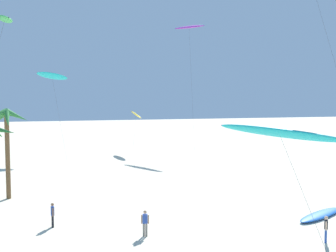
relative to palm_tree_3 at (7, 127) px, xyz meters
name	(u,v)px	position (x,y,z in m)	size (l,w,h in m)	color
palm_tree_3	(7,127)	(0.00, 0.00, 0.00)	(3.38, 3.44, 7.84)	brown
flying_kite_0	(280,133)	(17.26, -14.97, 0.39)	(6.11, 7.56, 7.33)	#19B2B7
flying_kite_1	(136,115)	(16.50, 25.95, -0.14)	(1.77, 6.33, 6.83)	yellow
flying_kite_3	(5,19)	(-0.33, 3.65, 9.81)	(4.23, 10.81, 16.80)	green
flying_kite_5	(189,27)	(26.87, 30.29, 14.85)	(4.36, 12.66, 21.68)	purple
flying_kite_6	(52,76)	(3.75, 25.50, 5.78)	(4.66, 5.69, 12.89)	#19B2B7
grounded_kite_1	(321,215)	(22.64, -12.05, -6.03)	(5.43, 3.41, 0.32)	blue
person_foreground_walker	(145,222)	(9.29, -12.54, -5.28)	(0.49, 0.28, 1.67)	slate
person_near_right	(53,214)	(3.67, -9.06, -5.29)	(0.24, 0.51, 1.66)	black
person_mid_field	(326,228)	(19.57, -16.59, -5.30)	(0.34, 0.43, 1.64)	#284CA3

